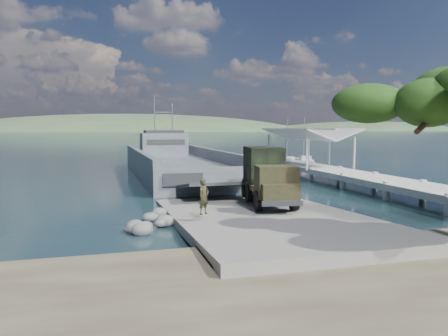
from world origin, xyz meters
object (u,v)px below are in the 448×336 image
at_px(military_truck, 267,176).
at_px(sailboat_far, 304,161).
at_px(landing_craft, 177,168).
at_px(soldier, 204,204).
at_px(pier, 313,162).
at_px(sailboat_near, 287,162).

height_order(military_truck, sailboat_far, sailboat_far).
bearing_deg(landing_craft, soldier, -97.04).
xyz_separation_m(pier, sailboat_far, (6.80, 16.07, -1.23)).
bearing_deg(landing_craft, military_truck, -84.54).
bearing_deg(landing_craft, sailboat_near, 29.70).
relative_size(landing_craft, military_truck, 4.38).
relative_size(sailboat_near, sailboat_far, 0.98).
xyz_separation_m(landing_craft, sailboat_far, (20.54, 10.89, -0.46)).
distance_m(soldier, sailboat_far, 43.53).
height_order(landing_craft, military_truck, landing_craft).
relative_size(military_truck, sailboat_near, 1.15).
height_order(landing_craft, sailboat_far, landing_craft).
xyz_separation_m(pier, landing_craft, (-13.75, 5.19, -0.76)).
bearing_deg(soldier, military_truck, 6.03).
relative_size(military_truck, soldier, 4.34).
bearing_deg(soldier, landing_craft, 49.02).
relative_size(pier, military_truck, 5.58).
bearing_deg(sailboat_near, pier, -93.02).
height_order(soldier, sailboat_near, sailboat_near).
bearing_deg(sailboat_far, pier, -99.67).
height_order(pier, landing_craft, landing_craft).
bearing_deg(pier, soldier, -129.03).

